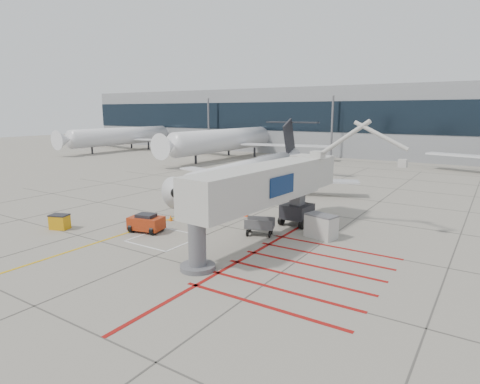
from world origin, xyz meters
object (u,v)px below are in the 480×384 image
Objects in this scene: pushback_tug at (146,222)px; spill_bin at (60,222)px; jet_bridge at (258,193)px; regional_jet at (238,161)px.

pushback_tug is 1.85× the size of spill_bin.
spill_bin is (-14.70, -5.65, -3.00)m from jet_bridge.
regional_jet is 1.68× the size of jet_bridge.
regional_jet is 15.20m from jet_bridge.
jet_bridge is at bearing 1.35° from spill_bin.
pushback_tug is at bearing 7.93° from spill_bin.
spill_bin is at bearing -155.04° from jet_bridge.
jet_bridge reaches higher than pushback_tug.
jet_bridge is 16.03m from spill_bin.
pushback_tug is (-8.49, -2.40, -2.86)m from jet_bridge.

